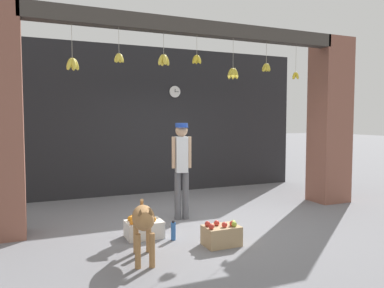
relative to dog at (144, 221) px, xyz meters
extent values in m
plane|color=slate|center=(1.41, 1.40, -0.50)|extent=(60.00, 60.00, 0.00)
cube|color=#232326|center=(1.41, 4.07, 1.19)|extent=(7.49, 0.12, 3.39)
cube|color=brown|center=(4.51, 1.70, 1.19)|extent=(0.70, 0.60, 3.39)
cube|color=#3D3833|center=(1.41, 1.52, 2.77)|extent=(5.59, 0.24, 0.24)
cylinder|color=#B2AD99|center=(-0.64, 1.55, 2.40)|extent=(0.01, 0.01, 0.50)
ellipsoid|color=yellow|center=(-0.59, 1.55, 2.06)|extent=(0.13, 0.07, 0.20)
ellipsoid|color=yellow|center=(-0.62, 1.60, 2.06)|extent=(0.09, 0.13, 0.21)
ellipsoid|color=yellow|center=(-0.68, 1.58, 2.06)|extent=(0.12, 0.11, 0.21)
ellipsoid|color=yellow|center=(-0.68, 1.53, 2.06)|extent=(0.12, 0.11, 0.21)
ellipsoid|color=yellow|center=(-0.62, 1.51, 2.06)|extent=(0.09, 0.13, 0.21)
cylinder|color=#B2AD99|center=(0.05, 1.49, 2.45)|extent=(0.01, 0.01, 0.40)
ellipsoid|color=yellow|center=(0.09, 1.49, 2.18)|extent=(0.10, 0.05, 0.16)
ellipsoid|color=yellow|center=(0.07, 1.52, 2.18)|extent=(0.08, 0.10, 0.16)
ellipsoid|color=yellow|center=(0.03, 1.52, 2.18)|extent=(0.08, 0.10, 0.16)
ellipsoid|color=yellow|center=(0.01, 1.49, 2.18)|extent=(0.10, 0.05, 0.16)
ellipsoid|color=yellow|center=(0.03, 1.46, 2.18)|extent=(0.08, 0.10, 0.16)
ellipsoid|color=yellow|center=(0.07, 1.46, 2.18)|extent=(0.08, 0.10, 0.16)
cylinder|color=#B2AD99|center=(0.79, 1.51, 2.47)|extent=(0.01, 0.01, 0.36)
ellipsoid|color=yellow|center=(0.84, 1.51, 2.20)|extent=(0.13, 0.07, 0.20)
ellipsoid|color=yellow|center=(0.79, 1.56, 2.20)|extent=(0.07, 0.13, 0.20)
ellipsoid|color=yellow|center=(0.74, 1.51, 2.20)|extent=(0.13, 0.07, 0.20)
ellipsoid|color=yellow|center=(0.79, 1.46, 2.20)|extent=(0.07, 0.13, 0.20)
cylinder|color=#B2AD99|center=(1.37, 1.49, 2.48)|extent=(0.01, 0.01, 0.34)
ellipsoid|color=yellow|center=(1.41, 1.49, 2.24)|extent=(0.11, 0.06, 0.16)
ellipsoid|color=yellow|center=(1.38, 1.53, 2.24)|extent=(0.07, 0.10, 0.17)
ellipsoid|color=yellow|center=(1.34, 1.51, 2.24)|extent=(0.10, 0.09, 0.17)
ellipsoid|color=yellow|center=(1.34, 1.47, 2.24)|extent=(0.10, 0.09, 0.17)
ellipsoid|color=yellow|center=(1.38, 1.45, 2.24)|extent=(0.07, 0.10, 0.17)
cylinder|color=#B2AD99|center=(2.06, 1.48, 2.39)|extent=(0.01, 0.01, 0.52)
ellipsoid|color=gold|center=(2.12, 1.48, 2.04)|extent=(0.14, 0.07, 0.21)
ellipsoid|color=gold|center=(2.09, 1.52, 2.04)|extent=(0.11, 0.13, 0.22)
ellipsoid|color=gold|center=(2.04, 1.52, 2.04)|extent=(0.11, 0.13, 0.22)
ellipsoid|color=gold|center=(2.01, 1.48, 2.04)|extent=(0.14, 0.07, 0.21)
ellipsoid|color=gold|center=(2.04, 1.43, 2.04)|extent=(0.11, 0.13, 0.22)
ellipsoid|color=gold|center=(2.09, 1.43, 2.04)|extent=(0.11, 0.13, 0.22)
cylinder|color=#B2AD99|center=(2.78, 1.51, 2.45)|extent=(0.01, 0.01, 0.39)
ellipsoid|color=gold|center=(2.82, 1.51, 2.18)|extent=(0.11, 0.06, 0.16)
ellipsoid|color=gold|center=(2.81, 1.54, 2.18)|extent=(0.09, 0.10, 0.17)
ellipsoid|color=gold|center=(2.77, 1.55, 2.18)|extent=(0.07, 0.11, 0.17)
ellipsoid|color=gold|center=(2.75, 1.53, 2.18)|extent=(0.10, 0.08, 0.17)
ellipsoid|color=gold|center=(2.75, 1.50, 2.18)|extent=(0.10, 0.08, 0.17)
ellipsoid|color=gold|center=(2.77, 1.47, 2.18)|extent=(0.07, 0.11, 0.17)
ellipsoid|color=gold|center=(2.81, 1.48, 2.18)|extent=(0.09, 0.10, 0.17)
cylinder|color=#B2AD99|center=(3.45, 1.51, 2.39)|extent=(0.01, 0.01, 0.52)
ellipsoid|color=yellow|center=(3.49, 1.51, 2.06)|extent=(0.10, 0.05, 0.15)
ellipsoid|color=yellow|center=(3.45, 1.55, 2.06)|extent=(0.05, 0.10, 0.15)
ellipsoid|color=yellow|center=(3.42, 1.51, 2.06)|extent=(0.10, 0.05, 0.15)
ellipsoid|color=yellow|center=(3.45, 1.47, 2.06)|extent=(0.05, 0.10, 0.15)
ellipsoid|color=#9E7042|center=(0.01, 0.04, 0.03)|extent=(0.42, 0.73, 0.28)
cylinder|color=#9E7042|center=(0.03, -0.23, -0.30)|extent=(0.07, 0.07, 0.41)
cylinder|color=#9E7042|center=(-0.13, -0.19, -0.30)|extent=(0.07, 0.07, 0.41)
cylinder|color=#9E7042|center=(0.15, 0.28, -0.30)|extent=(0.07, 0.07, 0.41)
cylinder|color=#9E7042|center=(-0.01, 0.32, -0.30)|extent=(0.07, 0.07, 0.41)
ellipsoid|color=#9E7042|center=(-0.07, -0.33, 0.09)|extent=(0.23, 0.29, 0.19)
cone|color=brown|center=(-0.02, -0.34, 0.19)|extent=(0.06, 0.06, 0.08)
cone|color=brown|center=(-0.13, -0.31, 0.19)|extent=(0.06, 0.06, 0.08)
cylinder|color=#9E7042|center=(0.09, 0.41, 0.06)|extent=(0.09, 0.22, 0.28)
cylinder|color=#56565B|center=(1.20, 1.59, -0.09)|extent=(0.11, 0.11, 0.82)
cylinder|color=#56565B|center=(1.06, 1.61, -0.09)|extent=(0.11, 0.11, 0.82)
cube|color=silver|center=(1.13, 1.60, 0.63)|extent=(0.23, 0.20, 0.62)
cylinder|color=tan|center=(1.27, 1.57, 0.66)|extent=(0.06, 0.06, 0.54)
cylinder|color=tan|center=(0.99, 1.62, 0.66)|extent=(0.06, 0.06, 0.54)
sphere|color=tan|center=(1.13, 1.60, 1.04)|extent=(0.21, 0.21, 0.21)
cylinder|color=#234299|center=(1.13, 1.60, 1.13)|extent=(0.22, 0.22, 0.07)
cube|color=#234299|center=(1.11, 1.49, 1.10)|extent=(0.20, 0.15, 0.01)
cube|color=silver|center=(0.26, 0.89, -0.38)|extent=(0.53, 0.38, 0.24)
sphere|color=orange|center=(0.23, 0.95, -0.23)|extent=(0.08, 0.08, 0.08)
sphere|color=orange|center=(0.37, 0.87, -0.23)|extent=(0.08, 0.08, 0.08)
sphere|color=orange|center=(0.11, 1.02, -0.23)|extent=(0.08, 0.08, 0.08)
sphere|color=orange|center=(0.16, 0.84, -0.23)|extent=(0.08, 0.08, 0.08)
sphere|color=orange|center=(0.25, 0.98, -0.23)|extent=(0.08, 0.08, 0.08)
sphere|color=orange|center=(0.05, 0.77, -0.23)|extent=(0.08, 0.08, 0.08)
sphere|color=orange|center=(0.11, 1.01, -0.23)|extent=(0.08, 0.08, 0.08)
sphere|color=orange|center=(0.38, 0.81, -0.23)|extent=(0.08, 0.08, 0.08)
sphere|color=orange|center=(0.07, 0.98, -0.23)|extent=(0.08, 0.08, 0.08)
cube|color=tan|center=(1.14, 0.13, -0.37)|extent=(0.49, 0.34, 0.27)
sphere|color=red|center=(0.95, 0.06, -0.20)|extent=(0.08, 0.08, 0.08)
sphere|color=red|center=(1.09, 0.18, -0.20)|extent=(0.08, 0.08, 0.08)
sphere|color=#99B238|center=(1.29, 0.04, -0.20)|extent=(0.08, 0.08, 0.08)
sphere|color=#99B238|center=(1.31, 0.11, -0.20)|extent=(0.08, 0.08, 0.08)
sphere|color=red|center=(1.28, 0.07, -0.20)|extent=(0.08, 0.08, 0.08)
sphere|color=red|center=(1.15, 0.07, -0.20)|extent=(0.08, 0.08, 0.08)
sphere|color=red|center=(0.96, 0.20, -0.20)|extent=(0.08, 0.08, 0.08)
cylinder|color=#2D60AD|center=(0.61, 0.60, -0.38)|extent=(0.07, 0.07, 0.25)
cylinder|color=black|center=(0.61, 0.60, -0.24)|extent=(0.04, 0.04, 0.03)
cylinder|color=black|center=(1.91, 4.00, 1.88)|extent=(0.29, 0.01, 0.29)
cylinder|color=white|center=(1.91, 3.99, 1.88)|extent=(0.27, 0.02, 0.27)
cube|color=black|center=(1.91, 3.97, 1.90)|extent=(0.01, 0.01, 0.08)
cube|color=black|center=(1.95, 3.97, 1.88)|extent=(0.10, 0.01, 0.01)
camera|label=1|loc=(-1.23, -4.35, 1.25)|focal=35.00mm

